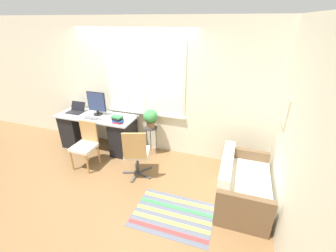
{
  "coord_description": "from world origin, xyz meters",
  "views": [
    {
      "loc": [
        2.05,
        -3.35,
        2.62
      ],
      "look_at": [
        0.87,
        0.16,
        0.86
      ],
      "focal_mm": 24.0,
      "sensor_mm": 36.0,
      "label": 1
    }
  ],
  "objects_px": {
    "desk_chair_wooden": "(86,144)",
    "monitor": "(97,103)",
    "book_stack": "(117,119)",
    "plant_stand": "(151,131)",
    "desk_lamp": "(128,104)",
    "keyboard": "(91,118)",
    "mouse": "(100,119)",
    "couch_loveseat": "(241,186)",
    "potted_plant": "(150,117)",
    "laptop": "(76,110)",
    "office_chair_swivel": "(136,153)"
  },
  "relations": [
    {
      "from": "desk_chair_wooden",
      "to": "monitor",
      "type": "bearing_deg",
      "value": 103.24
    },
    {
      "from": "book_stack",
      "to": "plant_stand",
      "type": "bearing_deg",
      "value": 29.28
    },
    {
      "from": "monitor",
      "to": "desk_lamp",
      "type": "xyz_separation_m",
      "value": [
        0.71,
        0.05,
        0.04
      ]
    },
    {
      "from": "keyboard",
      "to": "plant_stand",
      "type": "relative_size",
      "value": 0.52
    },
    {
      "from": "mouse",
      "to": "couch_loveseat",
      "type": "relative_size",
      "value": 0.05
    },
    {
      "from": "desk_chair_wooden",
      "to": "potted_plant",
      "type": "relative_size",
      "value": 2.32
    },
    {
      "from": "laptop",
      "to": "desk_chair_wooden",
      "type": "relative_size",
      "value": 0.39
    },
    {
      "from": "laptop",
      "to": "plant_stand",
      "type": "height_order",
      "value": "laptop"
    },
    {
      "from": "laptop",
      "to": "plant_stand",
      "type": "relative_size",
      "value": 0.56
    },
    {
      "from": "laptop",
      "to": "office_chair_swivel",
      "type": "relative_size",
      "value": 0.36
    },
    {
      "from": "laptop",
      "to": "book_stack",
      "type": "bearing_deg",
      "value": -10.52
    },
    {
      "from": "desk_lamp",
      "to": "office_chair_swivel",
      "type": "relative_size",
      "value": 0.45
    },
    {
      "from": "book_stack",
      "to": "plant_stand",
      "type": "height_order",
      "value": "book_stack"
    },
    {
      "from": "keyboard",
      "to": "desk_lamp",
      "type": "height_order",
      "value": "desk_lamp"
    },
    {
      "from": "laptop",
      "to": "keyboard",
      "type": "distance_m",
      "value": 0.56
    },
    {
      "from": "keyboard",
      "to": "desk_lamp",
      "type": "relative_size",
      "value": 0.74
    },
    {
      "from": "mouse",
      "to": "book_stack",
      "type": "xyz_separation_m",
      "value": [
        0.41,
        -0.01,
        0.06
      ]
    },
    {
      "from": "keyboard",
      "to": "office_chair_swivel",
      "type": "height_order",
      "value": "office_chair_swivel"
    },
    {
      "from": "desk_chair_wooden",
      "to": "potted_plant",
      "type": "xyz_separation_m",
      "value": [
        1.02,
        0.79,
        0.36
      ]
    },
    {
      "from": "keyboard",
      "to": "desk_chair_wooden",
      "type": "relative_size",
      "value": 0.36
    },
    {
      "from": "laptop",
      "to": "keyboard",
      "type": "bearing_deg",
      "value": -20.55
    },
    {
      "from": "potted_plant",
      "to": "desk_lamp",
      "type": "bearing_deg",
      "value": -177.64
    },
    {
      "from": "monitor",
      "to": "mouse",
      "type": "distance_m",
      "value": 0.39
    },
    {
      "from": "keyboard",
      "to": "couch_loveseat",
      "type": "bearing_deg",
      "value": -10.04
    },
    {
      "from": "laptop",
      "to": "potted_plant",
      "type": "xyz_separation_m",
      "value": [
        1.73,
        0.1,
        0.02
      ]
    },
    {
      "from": "desk_lamp",
      "to": "monitor",
      "type": "bearing_deg",
      "value": -175.6
    },
    {
      "from": "desk_chair_wooden",
      "to": "office_chair_swivel",
      "type": "relative_size",
      "value": 0.92
    },
    {
      "from": "monitor",
      "to": "desk_lamp",
      "type": "bearing_deg",
      "value": 4.4
    },
    {
      "from": "desk_lamp",
      "to": "book_stack",
      "type": "height_order",
      "value": "desk_lamp"
    },
    {
      "from": "desk_lamp",
      "to": "keyboard",
      "type": "bearing_deg",
      "value": -158.98
    },
    {
      "from": "couch_loveseat",
      "to": "plant_stand",
      "type": "bearing_deg",
      "value": 65.65
    },
    {
      "from": "keyboard",
      "to": "book_stack",
      "type": "distance_m",
      "value": 0.64
    },
    {
      "from": "keyboard",
      "to": "potted_plant",
      "type": "distance_m",
      "value": 1.24
    },
    {
      "from": "book_stack",
      "to": "monitor",
      "type": "bearing_deg",
      "value": 158.37
    },
    {
      "from": "laptop",
      "to": "couch_loveseat",
      "type": "xyz_separation_m",
      "value": [
        3.59,
        -0.74,
        -0.55
      ]
    },
    {
      "from": "desk_lamp",
      "to": "desk_chair_wooden",
      "type": "distance_m",
      "value": 1.12
    },
    {
      "from": "office_chair_swivel",
      "to": "couch_loveseat",
      "type": "relative_size",
      "value": 0.76
    },
    {
      "from": "keyboard",
      "to": "office_chair_swivel",
      "type": "bearing_deg",
      "value": -21.94
    },
    {
      "from": "laptop",
      "to": "monitor",
      "type": "relative_size",
      "value": 0.7
    },
    {
      "from": "book_stack",
      "to": "couch_loveseat",
      "type": "height_order",
      "value": "book_stack"
    },
    {
      "from": "monitor",
      "to": "office_chair_swivel",
      "type": "xyz_separation_m",
      "value": [
        1.24,
        -0.73,
        -0.53
      ]
    },
    {
      "from": "couch_loveseat",
      "to": "plant_stand",
      "type": "relative_size",
      "value": 2.06
    },
    {
      "from": "mouse",
      "to": "plant_stand",
      "type": "relative_size",
      "value": 0.1
    },
    {
      "from": "book_stack",
      "to": "desk_chair_wooden",
      "type": "bearing_deg",
      "value": -134.26
    },
    {
      "from": "mouse",
      "to": "office_chair_swivel",
      "type": "height_order",
      "value": "office_chair_swivel"
    },
    {
      "from": "mouse",
      "to": "desk_lamp",
      "type": "bearing_deg",
      "value": 29.76
    },
    {
      "from": "laptop",
      "to": "mouse",
      "type": "relative_size",
      "value": 5.76
    },
    {
      "from": "office_chair_swivel",
      "to": "mouse",
      "type": "bearing_deg",
      "value": -44.38
    },
    {
      "from": "keyboard",
      "to": "potted_plant",
      "type": "relative_size",
      "value": 0.84
    },
    {
      "from": "mouse",
      "to": "couch_loveseat",
      "type": "xyz_separation_m",
      "value": [
        2.83,
        -0.53,
        -0.52
      ]
    }
  ]
}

